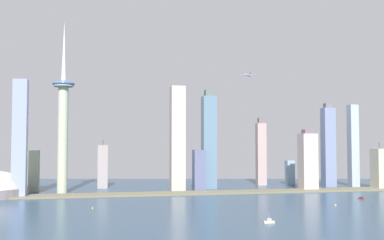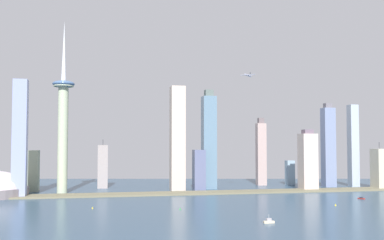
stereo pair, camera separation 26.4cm
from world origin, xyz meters
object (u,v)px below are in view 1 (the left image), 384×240
boat_1 (361,198)px  channel_buoy_1 (92,208)px  skyscraper_1 (177,138)px  skyscraper_5 (20,138)px  skyscraper_0 (328,146)px  skyscraper_3 (209,141)px  skyscraper_7 (380,169)px  airplane (248,75)px  skyscraper_10 (261,153)px  skyscraper_9 (199,170)px  skyscraper_2 (103,167)px  observation_tower (63,118)px  channel_buoy_0 (336,205)px  boat_0 (269,221)px  channel_buoy_2 (180,209)px  skyscraper_8 (353,145)px  skyscraper_11 (290,173)px  skyscraper_6 (31,171)px  skyscraper_4 (308,161)px

boat_1 → channel_buoy_1: 381.59m
skyscraper_1 → skyscraper_5: 253.17m
skyscraper_0 → skyscraper_3: bearing=177.2°
skyscraper_7 → airplane: airplane is taller
skyscraper_1 → skyscraper_10: (172.87, 59.88, -27.98)m
skyscraper_0 → airplane: bearing=-150.0°
skyscraper_9 → skyscraper_2: bearing=157.5°
skyscraper_10 → skyscraper_5: bearing=-164.9°
observation_tower → skyscraper_3: observation_tower is taller
channel_buoy_0 → airplane: airplane is taller
skyscraper_3 → channel_buoy_1: 296.35m
skyscraper_7 → boat_0: 417.48m
boat_1 → channel_buoy_2: bearing=-101.3°
skyscraper_1 → channel_buoy_1: size_ratio=68.03×
channel_buoy_2 → skyscraper_7: bearing=23.7°
skyscraper_1 → skyscraper_8: size_ratio=1.17×
skyscraper_9 → boat_1: 264.20m
observation_tower → boat_0: 407.59m
boat_0 → boat_1: 255.94m
observation_tower → boat_1: 476.34m
skyscraper_10 → channel_buoy_1: 400.90m
observation_tower → channel_buoy_1: observation_tower is taller
skyscraper_10 → skyscraper_11: (56.73, -4.76, -37.82)m
skyscraper_2 → channel_buoy_1: size_ratio=33.22×
skyscraper_1 → skyscraper_8: skyscraper_1 is taller
skyscraper_1 → skyscraper_3: bearing=16.7°
skyscraper_8 → skyscraper_10: (-160.26, 57.81, -14.91)m
skyscraper_1 → skyscraper_2: bearing=153.5°
skyscraper_1 → skyscraper_6: bearing=173.0°
skyscraper_4 → channel_buoy_0: size_ratio=38.99×
skyscraper_1 → skyscraper_9: skyscraper_1 is taller
skyscraper_6 → skyscraper_11: 473.98m
skyscraper_4 → skyscraper_7: size_ratio=1.26×
skyscraper_1 → skyscraper_11: bearing=13.5°
skyscraper_8 → skyscraper_9: size_ratio=2.20×
boat_1 → airplane: (-151.04, 61.07, 184.57)m
skyscraper_7 → skyscraper_11: size_ratio=1.76×
skyscraper_2 → boat_1: (369.93, -227.84, -37.56)m
skyscraper_3 → skyscraper_7: (294.34, -65.27, -49.03)m
skyscraper_11 → channel_buoy_2: bearing=-133.9°
boat_0 → channel_buoy_2: boat_0 is taller
skyscraper_9 → channel_buoy_2: bearing=-107.9°
skyscraper_3 → skyscraper_9: bearing=-135.4°
skyscraper_3 → skyscraper_4: 175.21m
skyscraper_0 → airplane: size_ratio=7.49×
channel_buoy_0 → channel_buoy_1: bearing=173.7°
skyscraper_11 → airplane: (-136.65, -159.23, 162.10)m
boat_0 → skyscraper_10: bearing=72.9°
skyscraper_6 → skyscraper_11: bearing=3.0°
airplane → observation_tower: bearing=-68.2°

